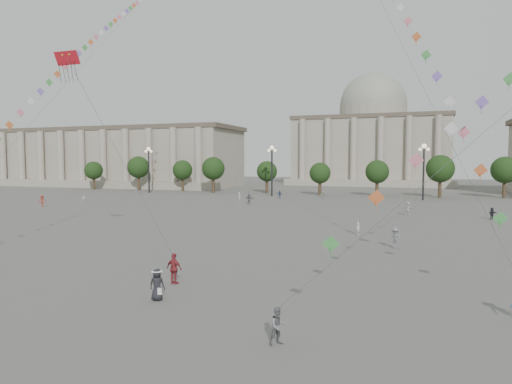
% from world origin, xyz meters
% --- Properties ---
extents(ground, '(360.00, 360.00, 0.00)m').
position_xyz_m(ground, '(0.00, 0.00, 0.00)').
color(ground, '#595754').
rests_on(ground, ground).
extents(hall_west, '(84.00, 26.22, 17.20)m').
position_xyz_m(hall_west, '(-75.00, 93.89, 8.43)').
color(hall_west, gray).
rests_on(hall_west, ground).
extents(hall_central, '(48.30, 34.30, 35.50)m').
position_xyz_m(hall_central, '(0.00, 129.22, 14.23)').
color(hall_central, gray).
rests_on(hall_central, ground).
extents(tree_row, '(137.12, 5.12, 8.00)m').
position_xyz_m(tree_row, '(0.00, 78.00, 5.39)').
color(tree_row, '#36271B').
rests_on(tree_row, ground).
extents(lamp_post_far_west, '(2.00, 0.90, 10.65)m').
position_xyz_m(lamp_post_far_west, '(-45.00, 70.00, 7.35)').
color(lamp_post_far_west, '#262628').
rests_on(lamp_post_far_west, ground).
extents(lamp_post_mid_west, '(2.00, 0.90, 10.65)m').
position_xyz_m(lamp_post_mid_west, '(-15.00, 70.00, 7.35)').
color(lamp_post_mid_west, '#262628').
rests_on(lamp_post_mid_west, ground).
extents(lamp_post_mid_east, '(2.00, 0.90, 10.65)m').
position_xyz_m(lamp_post_mid_east, '(15.00, 70.00, 7.35)').
color(lamp_post_mid_east, '#262628').
rests_on(lamp_post_mid_east, ground).
extents(person_crowd_0, '(1.06, 0.81, 1.67)m').
position_xyz_m(person_crowd_0, '(-11.52, 64.03, 0.83)').
color(person_crowd_0, navy).
rests_on(person_crowd_0, ground).
extents(person_crowd_1, '(1.05, 1.01, 1.70)m').
position_xyz_m(person_crowd_1, '(-41.59, 43.82, 0.85)').
color(person_crowd_1, silver).
rests_on(person_crowd_1, ground).
extents(person_crowd_2, '(1.40, 1.36, 1.92)m').
position_xyz_m(person_crowd_2, '(-43.20, 36.00, 0.96)').
color(person_crowd_2, maroon).
rests_on(person_crowd_2, ground).
extents(person_crowd_4, '(1.17, 1.39, 1.50)m').
position_xyz_m(person_crowd_4, '(-3.59, 66.94, 0.75)').
color(person_crowd_4, '#AEAEAA').
rests_on(person_crowd_4, ground).
extents(person_crowd_6, '(1.35, 1.11, 1.83)m').
position_xyz_m(person_crowd_6, '(12.23, 18.30, 0.91)').
color(person_crowd_6, slate).
rests_on(person_crowd_6, ground).
extents(person_crowd_7, '(1.83, 1.10, 1.88)m').
position_xyz_m(person_crowd_7, '(12.80, 43.68, 0.94)').
color(person_crowd_7, silver).
rests_on(person_crowd_7, ground).
extents(person_crowd_9, '(1.29, 1.34, 1.52)m').
position_xyz_m(person_crowd_9, '(22.97, 42.64, 0.76)').
color(person_crowd_9, black).
rests_on(person_crowd_9, ground).
extents(person_crowd_10, '(0.67, 0.69, 1.59)m').
position_xyz_m(person_crowd_10, '(-17.27, 57.15, 0.79)').
color(person_crowd_10, silver).
rests_on(person_crowd_10, ground).
extents(person_crowd_12, '(1.83, 1.09, 1.89)m').
position_xyz_m(person_crowd_12, '(-13.26, 51.52, 0.94)').
color(person_crowd_12, slate).
rests_on(person_crowd_12, ground).
extents(person_crowd_13, '(0.64, 0.71, 1.63)m').
position_xyz_m(person_crowd_13, '(8.37, 24.68, 0.82)').
color(person_crowd_13, silver).
rests_on(person_crowd_13, ground).
extents(tourist_0, '(1.16, 0.64, 1.88)m').
position_xyz_m(tourist_0, '(0.16, 2.30, 0.94)').
color(tourist_0, maroon).
rests_on(tourist_0, ground).
extents(kite_flyer_2, '(0.94, 0.93, 1.53)m').
position_xyz_m(kite_flyer_2, '(8.71, -4.34, 0.76)').
color(kite_flyer_2, slate).
rests_on(kite_flyer_2, ground).
extents(hat_person, '(0.92, 0.69, 1.70)m').
position_xyz_m(hat_person, '(0.92, -0.85, 0.89)').
color(hat_person, black).
rests_on(hat_person, ground).
extents(dragon_kite, '(7.56, 3.25, 19.96)m').
position_xyz_m(dragon_kite, '(-12.57, 8.21, 14.81)').
color(dragon_kite, red).
rests_on(dragon_kite, ground).
extents(kite_train_west, '(15.63, 47.86, 61.65)m').
position_xyz_m(kite_train_west, '(-24.41, 23.84, 20.10)').
color(kite_train_west, '#3F3F3F').
rests_on(kite_train_west, ground).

